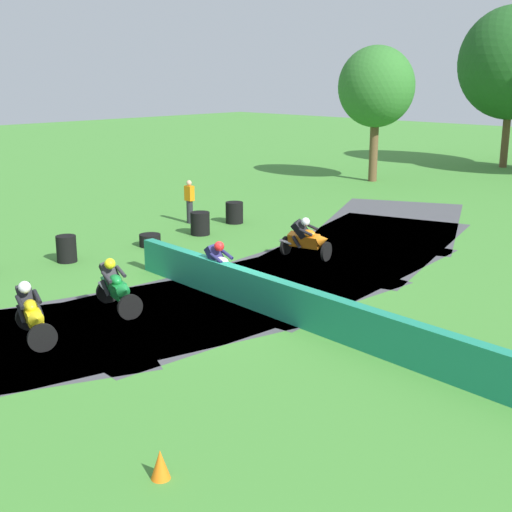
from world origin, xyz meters
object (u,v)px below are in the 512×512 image
motorcycle_lead_yellow (32,312)px  track_marshal (190,202)px  motorcycle_trailing_white (220,268)px  tire_stack_far (150,240)px  tire_stack_extra_a (200,223)px  tire_stack_extra_b (234,213)px  tire_stack_mid_b (66,249)px  traffic_cone (160,464)px  motorcycle_fourth_orange (306,239)px  motorcycle_chase_green (116,286)px

motorcycle_lead_yellow → track_marshal: 12.09m
motorcycle_lead_yellow → motorcycle_trailing_white: motorcycle_trailing_white is taller
motorcycle_trailing_white → tire_stack_far: (-5.24, 1.78, -0.46)m
tire_stack_extra_a → tire_stack_extra_b: bearing=103.2°
tire_stack_mid_b → traffic_cone: size_ratio=1.82×
tire_stack_extra_a → traffic_cone: size_ratio=1.82×
track_marshal → motorcycle_trailing_white: bearing=-35.6°
motorcycle_lead_yellow → tire_stack_extra_a: bearing=118.6°
tire_stack_mid_b → tire_stack_far: bearing=84.7°
tire_stack_mid_b → tire_stack_extra_a: 5.17m
tire_stack_extra_a → motorcycle_lead_yellow: bearing=-61.4°
tire_stack_mid_b → tire_stack_extra_b: bearing=92.4°
motorcycle_trailing_white → track_marshal: (-7.03, 5.04, 0.16)m
track_marshal → traffic_cone: bearing=-42.2°
motorcycle_fourth_orange → tire_stack_mid_b: bearing=-133.4°
track_marshal → traffic_cone: size_ratio=3.70×
motorcycle_fourth_orange → tire_stack_extra_a: 4.77m
motorcycle_trailing_white → motorcycle_fourth_orange: 4.15m
motorcycle_trailing_white → tire_stack_mid_b: motorcycle_trailing_white is taller
motorcycle_fourth_orange → tire_stack_far: size_ratio=2.46×
motorcycle_fourth_orange → traffic_cone: 12.14m
motorcycle_lead_yellow → traffic_cone: 6.10m
motorcycle_chase_green → tire_stack_mid_b: (-4.85, 1.60, -0.25)m
track_marshal → motorcycle_fourth_orange: bearing=-8.2°
tire_stack_extra_a → track_marshal: 2.04m
tire_stack_mid_b → tire_stack_extra_a: same height
motorcycle_chase_green → motorcycle_fourth_orange: size_ratio=0.99×
motorcycle_lead_yellow → tire_stack_far: bearing=125.5°
motorcycle_fourth_orange → tire_stack_extra_a: size_ratio=2.14×
tire_stack_far → tire_stack_extra_a: 2.26m
tire_stack_far → motorcycle_chase_green: bearing=-44.6°
motorcycle_chase_green → tire_stack_mid_b: bearing=161.7°
motorcycle_chase_green → motorcycle_fourth_orange: bearing=89.0°
tire_stack_extra_b → traffic_cone: tire_stack_extra_b is taller
motorcycle_lead_yellow → motorcycle_trailing_white: (0.37, 5.04, 0.01)m
motorcycle_lead_yellow → motorcycle_chase_green: (-0.29, 2.31, -0.01)m
tire_stack_mid_b → tire_stack_extra_b: (-0.31, 7.34, 0.00)m
motorcycle_lead_yellow → traffic_cone: size_ratio=3.84×
tire_stack_extra_b → track_marshal: size_ratio=0.49×
motorcycle_fourth_orange → motorcycle_lead_yellow: bearing=-88.9°
track_marshal → tire_stack_extra_a: bearing=-30.4°
motorcycle_trailing_white → track_marshal: 8.65m
motorcycle_trailing_white → motorcycle_chase_green: bearing=-103.7°
motorcycle_chase_green → traffic_cone: motorcycle_chase_green is taller
tire_stack_extra_b → track_marshal: track_marshal is taller
tire_stack_mid_b → tire_stack_extra_a: (0.20, 5.17, -0.00)m
motorcycle_lead_yellow → tire_stack_extra_a: 10.34m
motorcycle_chase_green → tire_stack_far: size_ratio=2.44×
tire_stack_far → tire_stack_extra_b: size_ratio=0.87×
motorcycle_chase_green → motorcycle_fourth_orange: (0.12, 6.84, -0.02)m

